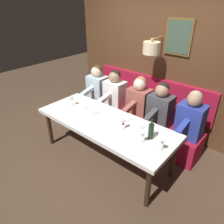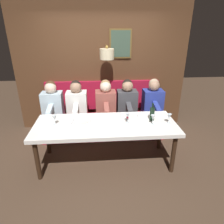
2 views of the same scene
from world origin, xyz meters
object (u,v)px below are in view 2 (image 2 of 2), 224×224
object	(u,v)px
diner_nearest	(153,99)
dining_table	(106,127)
wine_glass_2	(153,118)
diner_farthest	(52,102)
diner_near	(127,100)
wine_glass_3	(127,116)
wine_bottle	(152,114)
wine_glass_0	(55,118)
diner_far	(77,101)
diner_middle	(106,101)
wine_glass_1	(169,117)

from	to	relation	value
diner_nearest	dining_table	bearing A→B (deg)	130.99
wine_glass_2	diner_farthest	bearing A→B (deg)	61.27
diner_near	wine_glass_3	xyz separation A→B (m)	(-0.87, 0.12, 0.04)
wine_glass_2	wine_bottle	bearing A→B (deg)	-10.59
dining_table	wine_glass_2	bearing A→B (deg)	-96.29
wine_glass_0	diner_far	bearing A→B (deg)	-17.84
diner_far	wine_glass_3	distance (m)	1.24
dining_table	wine_glass_0	xyz separation A→B (m)	(0.03, 0.80, 0.18)
diner_nearest	diner_farthest	bearing A→B (deg)	90.00
diner_middle	wine_glass_0	distance (m)	1.21
wine_glass_3	diner_farthest	bearing A→B (deg)	57.47
dining_table	wine_bottle	xyz separation A→B (m)	(0.07, -0.78, 0.18)
wine_glass_1	wine_bottle	distance (m)	0.28
diner_farthest	wine_glass_0	xyz separation A→B (m)	(-0.85, -0.20, 0.04)
diner_near	wine_glass_2	xyz separation A→B (m)	(-0.96, -0.27, 0.04)
diner_near	wine_glass_3	world-z (taller)	diner_near
dining_table	diner_nearest	size ratio (longest dim) A/B	2.91
diner_far	wine_glass_0	size ratio (longest dim) A/B	4.82
diner_near	wine_bottle	bearing A→B (deg)	-159.66
diner_near	diner_farthest	size ratio (longest dim) A/B	1.00
diner_nearest	diner_near	bearing A→B (deg)	90.00
wine_bottle	diner_middle	bearing A→B (deg)	42.31
diner_nearest	wine_bottle	world-z (taller)	diner_nearest
wine_glass_2	wine_bottle	distance (m)	0.16
diner_nearest	diner_far	bearing A→B (deg)	90.00
diner_far	wine_glass_2	xyz separation A→B (m)	(-0.96, -1.28, 0.04)
dining_table	diner_middle	size ratio (longest dim) A/B	2.91
wine_glass_0	wine_bottle	world-z (taller)	wine_bottle
diner_middle	wine_glass_0	size ratio (longest dim) A/B	4.82
diner_nearest	diner_middle	size ratio (longest dim) A/B	1.00
diner_nearest	wine_glass_0	distance (m)	2.01
dining_table	diner_near	size ratio (longest dim) A/B	2.91
wine_bottle	diner_farthest	bearing A→B (deg)	65.73
diner_farthest	diner_near	bearing A→B (deg)	-90.00
wine_glass_0	wine_glass_3	bearing A→B (deg)	-90.87
dining_table	diner_nearest	distance (m)	1.35
dining_table	diner_near	bearing A→B (deg)	-28.61
diner_nearest	wine_glass_2	bearing A→B (deg)	164.68
dining_table	wine_glass_2	xyz separation A→B (m)	(-0.08, -0.75, 0.18)
dining_table	wine_glass_1	bearing A→B (deg)	-93.60
diner_farthest	wine_glass_3	world-z (taller)	diner_farthest
dining_table	wine_glass_2	distance (m)	0.78
diner_far	wine_bottle	xyz separation A→B (m)	(-0.81, -1.31, 0.04)
diner_middle	wine_glass_3	bearing A→B (deg)	-160.35
diner_middle	diner_farthest	size ratio (longest dim) A/B	1.00
diner_nearest	diner_near	xyz separation A→B (m)	(0.00, 0.53, 0.00)
diner_nearest	wine_glass_2	size ratio (longest dim) A/B	4.82
wine_glass_2	wine_glass_0	bearing A→B (deg)	85.92
diner_middle	wine_glass_2	bearing A→B (deg)	-143.84
dining_table	wine_glass_3	xyz separation A→B (m)	(0.01, -0.36, 0.18)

